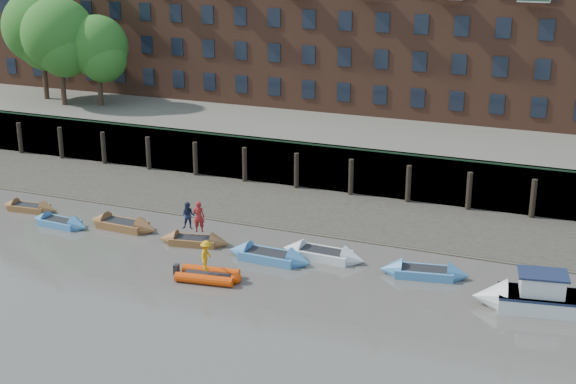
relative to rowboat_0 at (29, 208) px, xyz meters
The scene contains 18 objects.
ground 19.79m from the rowboat_0, 33.74° to the right, with size 220.00×220.00×0.00m, color #555149.
foreshore 17.89m from the rowboat_0, 23.08° to the left, with size 110.00×8.00×0.50m, color #3D382F.
mud_band 16.85m from the rowboat_0, 12.38° to the left, with size 110.00×1.60×0.10m, color #4C4336.
river_wall 20.06m from the rowboat_0, 34.70° to the left, with size 110.00×1.23×3.30m.
bank_terrace 29.97m from the rowboat_0, 56.66° to the left, with size 110.00×28.00×3.20m, color #5E594D.
tree_cluster 20.71m from the rowboat_0, 119.25° to the left, with size 11.76×7.74×9.40m.
rowboat_0 is the anchor object (origin of this frame).
rowboat_1 3.92m from the rowboat_0, 23.33° to the right, with size 4.15×1.45×1.19m.
rowboat_2 7.48m from the rowboat_0, ahead, with size 4.81×1.57×1.38m.
rowboat_3 12.79m from the rowboat_0, ahead, with size 4.39×2.00×1.23m.
rowboat_4 17.81m from the rowboat_0, ahead, with size 5.02×1.58×1.44m.
rowboat_5 20.39m from the rowboat_0, ahead, with size 4.93×1.59×1.42m.
rowboat_6 26.18m from the rowboat_0, ahead, with size 4.90×2.20×1.37m.
rib_tender 16.70m from the rowboat_0, 17.94° to the right, with size 3.50×2.03×0.59m.
motor_launch 31.72m from the rowboat_0, ahead, with size 6.24×2.96×2.47m.
person_rower_a 13.22m from the rowboat_0, ahead, with size 0.67×0.44×1.85m, color maroon.
person_rower_b 12.42m from the rowboat_0, ahead, with size 0.79×0.62×1.63m, color #19233F.
person_rib_crew 16.60m from the rowboat_0, 18.25° to the right, with size 1.06×0.61×1.64m, color orange.
Camera 1 is at (17.65, -28.12, 17.68)m, focal length 50.00 mm.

